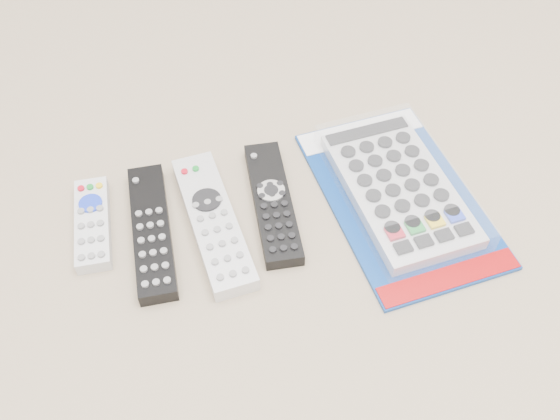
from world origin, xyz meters
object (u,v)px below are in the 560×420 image
object	(u,v)px
remote_large_black	(273,202)
jumbo_remote_packaged	(399,188)
remote_small_grey	(93,223)
remote_silver_dvd	(213,222)
remote_slim_black	(152,231)

from	to	relation	value
remote_large_black	jumbo_remote_packaged	world-z (taller)	jumbo_remote_packaged
remote_small_grey	jumbo_remote_packaged	bearing A→B (deg)	-3.94
remote_small_grey	remote_silver_dvd	world-z (taller)	remote_silver_dvd
remote_slim_black	remote_large_black	xyz separation A→B (m)	(0.16, 0.00, -0.00)
remote_silver_dvd	jumbo_remote_packaged	distance (m)	0.25
remote_large_black	remote_slim_black	bearing A→B (deg)	-172.35
remote_slim_black	remote_large_black	world-z (taller)	remote_slim_black
remote_slim_black	jumbo_remote_packaged	world-z (taller)	jumbo_remote_packaged
remote_silver_dvd	jumbo_remote_packaged	bearing A→B (deg)	-6.99
remote_slim_black	remote_large_black	bearing A→B (deg)	5.37
remote_small_grey	jumbo_remote_packaged	world-z (taller)	jumbo_remote_packaged
remote_silver_dvd	remote_large_black	distance (m)	0.08
remote_silver_dvd	remote_large_black	xyz separation A→B (m)	(0.08, 0.01, -0.00)
remote_silver_dvd	remote_large_black	size ratio (longest dim) A/B	1.10
remote_slim_black	jumbo_remote_packaged	bearing A→B (deg)	-0.23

